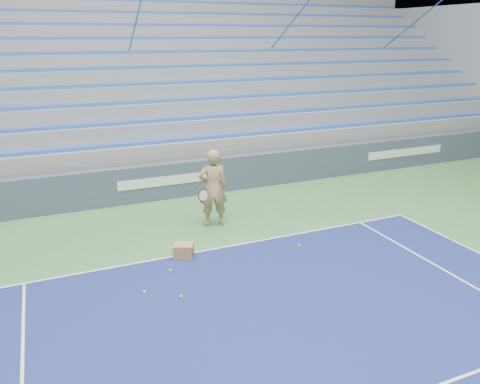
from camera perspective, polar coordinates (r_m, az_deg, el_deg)
name	(u,v)px	position (r m, az deg, el deg)	size (l,w,h in m)	color
sponsor_barrier	(170,180)	(14.43, -8.53, 1.40)	(30.00, 0.32, 1.10)	#3C475C
bleachers	(130,98)	(19.54, -13.23, 11.04)	(31.00, 9.15, 7.30)	gray
tennis_player	(213,188)	(12.05, -3.32, 0.48)	(1.02, 0.92, 2.05)	tan
ball_box	(184,251)	(10.65, -6.88, -7.15)	(0.52, 0.48, 0.32)	#967548
tennis_ball_0	(225,240)	(11.43, -1.80, -5.86)	(0.07, 0.07, 0.07)	#D0EA2F
tennis_ball_1	(192,244)	(11.24, -5.88, -6.38)	(0.07, 0.07, 0.07)	#D0EA2F
tennis_ball_2	(170,271)	(10.13, -8.48, -9.45)	(0.07, 0.07, 0.07)	#D0EA2F
tennis_ball_3	(299,246)	(11.21, 7.22, -6.51)	(0.07, 0.07, 0.07)	#D0EA2F
tennis_ball_4	(144,292)	(9.44, -11.58, -11.89)	(0.07, 0.07, 0.07)	#D0EA2F
tennis_ball_5	(181,297)	(9.19, -7.20, -12.53)	(0.07, 0.07, 0.07)	#D0EA2F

